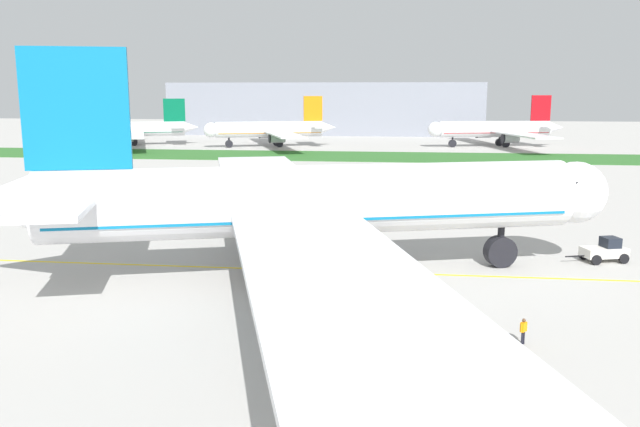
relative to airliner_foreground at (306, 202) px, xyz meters
The scene contains 12 objects.
ground_plane 6.40m from the airliner_foreground, 46.77° to the right, with size 600.00×600.00×0.00m, color #ADAAA5.
apron_taxi_line 6.49m from the airliner_foreground, 54.44° to the left, with size 280.00×0.36×0.01m, color yellow.
grass_median_strip 101.43m from the airliner_foreground, 89.33° to the left, with size 320.00×24.00×0.10m, color #2D6628.
airliner_foreground is the anchor object (origin of this frame).
pushback_tug 27.43m from the airliner_foreground, 16.95° to the left, with size 5.66×3.21×2.19m.
ground_crew_wingwalker_port 20.58m from the airliner_foreground, 41.19° to the right, with size 0.46×0.48×1.62m.
service_truck_baggage_loader 43.69m from the airliner_foreground, 56.92° to the left, with size 6.17×3.59×3.23m.
service_truck_fuel_bowser 77.05m from the airliner_foreground, 131.01° to the left, with size 5.62×3.69×2.55m.
parked_airliner_far_left 143.44m from the airliner_foreground, 118.86° to the left, with size 38.53×62.71×13.00m.
parked_airliner_far_centre 128.84m from the airliner_foreground, 102.42° to the left, with size 35.11×55.47×13.74m.
parked_airliner_far_right 137.48m from the airliner_foreground, 75.88° to the left, with size 37.80×59.70×13.96m.
terminal_building 182.79m from the airliner_foreground, 96.06° to the left, with size 109.40×20.00×18.00m, color gray.
Camera 1 is at (6.25, -50.20, 14.91)m, focal length 36.76 mm.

